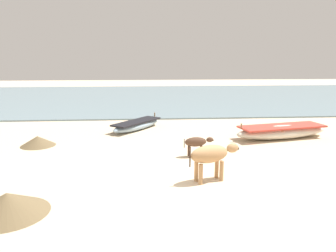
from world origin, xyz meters
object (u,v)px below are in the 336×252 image
Objects in this scene: fishing_boat_0 at (282,131)px; fishing_boat_2 at (137,125)px; calf_near_dark at (197,143)px; cow_adult_tan at (211,155)px.

fishing_boat_0 is 6.59m from fishing_boat_2.
calf_near_dark is at bearing -115.69° from fishing_boat_2.
fishing_boat_0 reaches higher than calf_near_dark.
fishing_boat_0 is 1.45× the size of fishing_boat_2.
cow_adult_tan is at bearing 36.41° from fishing_boat_0.
calf_near_dark is (-4.05, -2.29, 0.20)m from fishing_boat_0.
fishing_boat_0 is 6.09m from cow_adult_tan.
calf_near_dark reaches higher than fishing_boat_2.
cow_adult_tan is (2.23, -6.69, 0.52)m from fishing_boat_2.
fishing_boat_0 is at bearing 28.65° from cow_adult_tan.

